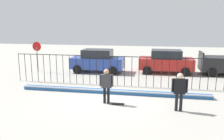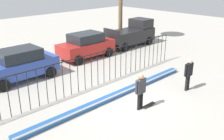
{
  "view_description": "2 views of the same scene",
  "coord_description": "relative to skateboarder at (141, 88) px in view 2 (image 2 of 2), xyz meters",
  "views": [
    {
      "loc": [
        2.32,
        -11.4,
        3.99
      ],
      "look_at": [
        -0.16,
        1.91,
        1.24
      ],
      "focal_mm": 36.81,
      "sensor_mm": 36.0,
      "label": 1
    },
    {
      "loc": [
        -8.48,
        -7.36,
        5.96
      ],
      "look_at": [
        0.3,
        1.67,
        1.31
      ],
      "focal_mm": 41.5,
      "sensor_mm": 36.0,
      "label": 2
    }
  ],
  "objects": [
    {
      "name": "ground_plane",
      "position": [
        -0.01,
        0.52,
        -1.06
      ],
      "size": [
        60.0,
        60.0,
        0.0
      ],
      "primitive_type": "plane",
      "color": "#ADA89E"
    },
    {
      "name": "bowl_coping_ledge",
      "position": [
        -0.01,
        1.67,
        -0.94
      ],
      "size": [
        11.0,
        0.4,
        0.27
      ],
      "color": "#235699",
      "rests_on": "ground"
    },
    {
      "name": "perimeter_fence",
      "position": [
        -0.01,
        3.5,
        0.12
      ],
      "size": [
        14.04,
        0.04,
        1.94
      ],
      "color": "black",
      "rests_on": "ground"
    },
    {
      "name": "skateboarder",
      "position": [
        0.0,
        0.0,
        0.0
      ],
      "size": [
        0.72,
        0.27,
        1.77
      ],
      "rotation": [
        0.0,
        0.0,
        -0.43
      ],
      "color": "black",
      "rests_on": "ground"
    },
    {
      "name": "skateboard",
      "position": [
        0.53,
        -0.13,
        -1.0
      ],
      "size": [
        0.8,
        0.2,
        0.07
      ],
      "rotation": [
        0.0,
        0.0,
        0.15
      ],
      "color": "black",
      "rests_on": "ground"
    },
    {
      "name": "camera_operator",
      "position": [
        3.5,
        -0.42,
        0.02
      ],
      "size": [
        0.73,
        0.27,
        1.81
      ],
      "rotation": [
        0.0,
        0.0,
        2.41
      ],
      "color": "black",
      "rests_on": "ground"
    },
    {
      "name": "parked_car_blue",
      "position": [
        -2.3,
        7.35,
        -0.09
      ],
      "size": [
        4.3,
        2.12,
        1.9
      ],
      "rotation": [
        0.0,
        0.0,
        0.03
      ],
      "color": "#2D479E",
      "rests_on": "ground"
    },
    {
      "name": "parked_car_red",
      "position": [
        3.26,
        8.02,
        -0.09
      ],
      "size": [
        4.3,
        2.12,
        1.9
      ],
      "rotation": [
        0.0,
        0.0,
        -0.06
      ],
      "color": "#B2231E",
      "rests_on": "ground"
    },
    {
      "name": "pickup_truck",
      "position": [
        8.49,
        8.1,
        -0.03
      ],
      "size": [
        4.7,
        2.12,
        2.24
      ],
      "rotation": [
        0.0,
        0.0,
        0.03
      ],
      "color": "black",
      "rests_on": "ground"
    }
  ]
}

